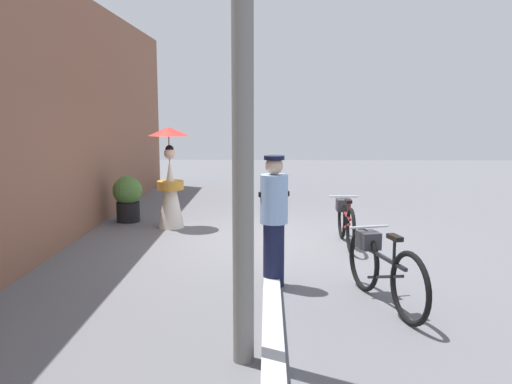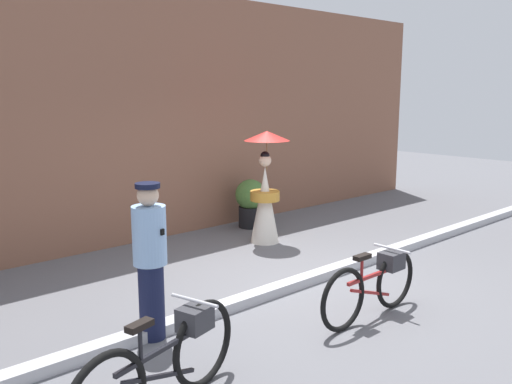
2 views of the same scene
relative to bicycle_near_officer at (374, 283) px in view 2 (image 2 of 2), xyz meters
name	(u,v)px [view 2 (image 2 of 2)]	position (x,y,z in m)	size (l,w,h in m)	color
ground_plane	(303,285)	(0.15, 1.22, -0.40)	(30.00, 30.00, 0.00)	slate
building_wall	(157,116)	(0.15, 4.68, 1.68)	(14.00, 0.40, 4.16)	brown
sidewalk_curb	(303,281)	(0.15, 1.22, -0.34)	(14.00, 0.20, 0.12)	#B2B2B7
bicycle_near_officer	(374,283)	(0.00, 0.00, 0.00)	(1.65, 0.48, 0.77)	black
bicycle_far_side	(165,362)	(-2.73, -0.01, 0.03)	(1.79, 0.61, 0.85)	black
person_officer	(150,258)	(-2.12, 1.19, 0.46)	(0.34, 0.38, 1.62)	#141938
person_with_parasol	(265,188)	(1.20, 3.07, 0.52)	(0.76, 0.76, 1.86)	silver
potted_plant_by_door	(251,201)	(1.71, 4.00, 0.10)	(0.58, 0.57, 0.90)	black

